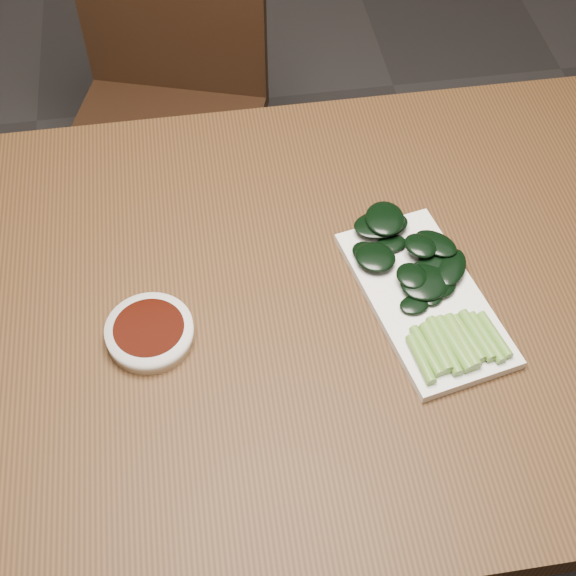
{
  "coord_description": "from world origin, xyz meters",
  "views": [
    {
      "loc": [
        -0.08,
        -0.64,
        1.63
      ],
      "look_at": [
        0.02,
        0.01,
        0.76
      ],
      "focal_mm": 50.0,
      "sensor_mm": 36.0,
      "label": 1
    }
  ],
  "objects": [
    {
      "name": "table",
      "position": [
        0.0,
        0.0,
        0.68
      ],
      "size": [
        1.4,
        0.8,
        0.75
      ],
      "color": "#412712",
      "rests_on": "ground"
    },
    {
      "name": "chair_far",
      "position": [
        -0.14,
        0.76,
        0.49
      ],
      "size": [
        0.51,
        0.51,
        0.89
      ],
      "rotation": [
        0.0,
        0.0,
        -0.31
      ],
      "color": "black",
      "rests_on": "ground"
    },
    {
      "name": "gai_lan",
      "position": [
        0.2,
        -0.02,
        0.78
      ],
      "size": [
        0.18,
        0.3,
        0.03
      ],
      "color": "olive",
      "rests_on": "serving_plate"
    },
    {
      "name": "sauce_bowl",
      "position": [
        -0.17,
        -0.04,
        0.76
      ],
      "size": [
        0.11,
        0.11,
        0.03
      ],
      "color": "white",
      "rests_on": "table"
    },
    {
      "name": "serving_plate",
      "position": [
        0.2,
        -0.03,
        0.76
      ],
      "size": [
        0.2,
        0.31,
        0.01
      ],
      "rotation": [
        0.0,
        0.0,
        0.21
      ],
      "color": "white",
      "rests_on": "table"
    },
    {
      "name": "ground",
      "position": [
        0.0,
        0.0,
        0.0
      ],
      "size": [
        6.0,
        6.0,
        0.0
      ],
      "primitive_type": "plane",
      "color": "#2C2929",
      "rests_on": "ground"
    }
  ]
}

